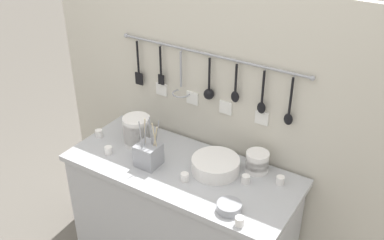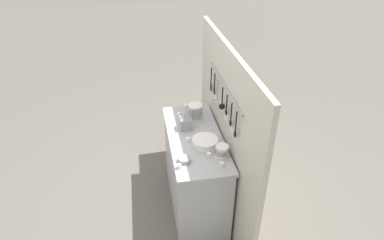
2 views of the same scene
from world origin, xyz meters
name	(u,v)px [view 1 (image 1 of 2)]	position (x,y,z in m)	size (l,w,h in m)	color
counter	(182,233)	(0.00, 0.00, 0.45)	(1.21, 0.51, 0.89)	#ADAFB5
back_wall	(210,142)	(0.00, 0.29, 0.89)	(2.01, 0.11, 1.77)	beige
bowl_stack_short_front	(137,131)	(-0.33, 0.06, 0.97)	(0.15, 0.15, 0.16)	white
bowl_stack_back_corner	(257,162)	(0.33, 0.18, 0.95)	(0.11, 0.11, 0.11)	white
plate_stack	(216,165)	(0.16, 0.06, 0.93)	(0.24, 0.24, 0.07)	white
steel_mixing_bowl	(229,207)	(0.36, -0.16, 0.91)	(0.11, 0.11, 0.04)	#93969E
cutlery_caddy	(149,154)	(-0.15, -0.07, 0.96)	(0.11, 0.11, 0.28)	#93969E
cup_mid_row	(246,179)	(0.33, 0.06, 0.92)	(0.04, 0.04, 0.04)	white
cup_front_right	(280,180)	(0.48, 0.14, 0.92)	(0.04, 0.04, 0.04)	white
cup_edge_far	(185,177)	(0.07, -0.08, 0.92)	(0.04, 0.04, 0.04)	white
cup_edge_near	(239,221)	(0.44, -0.22, 0.92)	(0.04, 0.04, 0.04)	white
cup_back_right	(99,134)	(-0.55, 0.00, 0.92)	(0.04, 0.04, 0.04)	white
cup_front_left	(108,150)	(-0.39, -0.10, 0.92)	(0.04, 0.04, 0.04)	white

